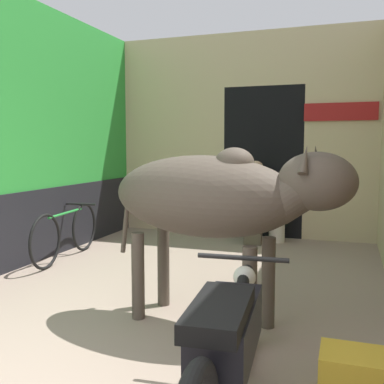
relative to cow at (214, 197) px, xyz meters
The scene contains 8 objects.
wall_left_shopfront 3.00m from the cow, 161.35° to the left, with size 0.25×5.56×3.26m.
wall_back_with_doorway 4.08m from the cow, 96.57° to the left, with size 4.17×0.93×3.26m.
cow is the anchor object (origin of this frame).
motorcycle_near 1.45m from the cow, 70.75° to the right, with size 0.58×2.07×0.78m.
bicycle 2.91m from the cow, 148.84° to the left, with size 0.44×1.67×0.68m.
shopkeeper_seated 3.26m from the cow, 95.30° to the left, with size 0.37×0.34×1.25m.
plastic_stool 3.50m from the cow, 89.84° to the left, with size 0.34×0.34×0.45m.
crate 1.63m from the cow, 34.99° to the right, with size 0.44×0.32×0.28m.
Camera 1 is at (1.63, -1.60, 1.47)m, focal length 42.00 mm.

